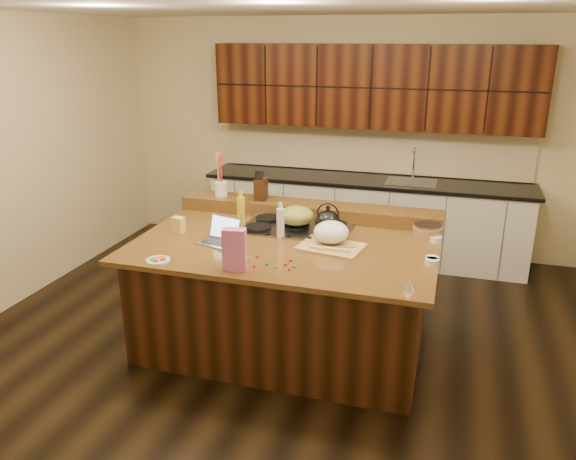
% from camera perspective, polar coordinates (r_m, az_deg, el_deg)
% --- Properties ---
extents(room, '(5.52, 5.02, 2.72)m').
position_cam_1_polar(room, '(4.39, -0.19, 4.11)').
color(room, black).
rests_on(room, ground).
extents(island, '(2.40, 1.60, 0.92)m').
position_cam_1_polar(island, '(4.70, -0.18, -6.38)').
color(island, black).
rests_on(island, ground).
extents(back_ledge, '(2.40, 0.30, 0.12)m').
position_cam_1_polar(back_ledge, '(5.14, 2.09, 2.08)').
color(back_ledge, black).
rests_on(back_ledge, island).
extents(cooktop, '(0.92, 0.52, 0.05)m').
position_cam_1_polar(cooktop, '(4.78, 0.86, 0.22)').
color(cooktop, gray).
rests_on(cooktop, island).
extents(back_counter, '(3.70, 0.66, 2.40)m').
position_cam_1_polar(back_counter, '(6.52, 8.10, 5.65)').
color(back_counter, silver).
rests_on(back_counter, ground).
extents(kettle, '(0.25, 0.25, 0.19)m').
position_cam_1_polar(kettle, '(4.55, 4.05, 0.83)').
color(kettle, black).
rests_on(kettle, cooktop).
extents(green_bowl, '(0.38, 0.38, 0.16)m').
position_cam_1_polar(green_bowl, '(4.75, 0.87, 1.47)').
color(green_bowl, olive).
rests_on(green_bowl, cooktop).
extents(laptop, '(0.34, 0.30, 0.20)m').
position_cam_1_polar(laptop, '(4.51, -6.80, -0.59)').
color(laptop, '#B7B7BC').
rests_on(laptop, island).
extents(oil_bottle, '(0.09, 0.09, 0.27)m').
position_cam_1_polar(oil_bottle, '(4.82, -4.79, 1.79)').
color(oil_bottle, gold).
rests_on(oil_bottle, island).
extents(vinegar_bottle, '(0.08, 0.08, 0.25)m').
position_cam_1_polar(vinegar_bottle, '(4.56, -0.77, 0.69)').
color(vinegar_bottle, silver).
rests_on(vinegar_bottle, island).
extents(wooden_tray, '(0.53, 0.43, 0.20)m').
position_cam_1_polar(wooden_tray, '(4.40, 4.41, -0.56)').
color(wooden_tray, tan).
rests_on(wooden_tray, island).
extents(ramekin_a, '(0.13, 0.13, 0.04)m').
position_cam_1_polar(ramekin_a, '(4.19, 14.40, -3.15)').
color(ramekin_a, white).
rests_on(ramekin_a, island).
extents(ramekin_b, '(0.12, 0.12, 0.04)m').
position_cam_1_polar(ramekin_b, '(4.23, 14.43, -2.94)').
color(ramekin_b, white).
rests_on(ramekin_b, island).
extents(ramekin_c, '(0.10, 0.10, 0.04)m').
position_cam_1_polar(ramekin_c, '(4.66, 14.74, -0.89)').
color(ramekin_c, white).
rests_on(ramekin_c, island).
extents(strainer_bowl, '(0.26, 0.26, 0.09)m').
position_cam_1_polar(strainer_bowl, '(4.74, 13.97, -0.19)').
color(strainer_bowl, '#996B3F').
rests_on(strainer_bowl, island).
extents(kitchen_timer, '(0.11, 0.11, 0.07)m').
position_cam_1_polar(kitchen_timer, '(3.74, 12.24, -5.52)').
color(kitchen_timer, silver).
rests_on(kitchen_timer, island).
extents(pink_bag, '(0.18, 0.11, 0.30)m').
position_cam_1_polar(pink_bag, '(3.94, -5.45, -2.00)').
color(pink_bag, '#CC609B').
rests_on(pink_bag, island).
extents(candy_plate, '(0.21, 0.21, 0.01)m').
position_cam_1_polar(candy_plate, '(4.24, -13.06, -3.00)').
color(candy_plate, white).
rests_on(candy_plate, island).
extents(package_box, '(0.11, 0.09, 0.14)m').
position_cam_1_polar(package_box, '(4.78, -11.07, 0.49)').
color(package_box, '#E8C352').
rests_on(package_box, island).
extents(utensil_crock, '(0.13, 0.13, 0.14)m').
position_cam_1_polar(utensil_crock, '(5.37, -6.83, 4.17)').
color(utensil_crock, white).
rests_on(utensil_crock, back_ledge).
extents(knife_block, '(0.12, 0.17, 0.20)m').
position_cam_1_polar(knife_block, '(5.22, -2.77, 4.18)').
color(knife_block, black).
rests_on(knife_block, back_ledge).
extents(gumdrop_0, '(0.02, 0.02, 0.02)m').
position_cam_1_polar(gumdrop_0, '(4.03, -3.47, -3.68)').
color(gumdrop_0, red).
rests_on(gumdrop_0, island).
extents(gumdrop_1, '(0.02, 0.02, 0.02)m').
position_cam_1_polar(gumdrop_1, '(4.06, -2.15, -3.46)').
color(gumdrop_1, '#198C26').
rests_on(gumdrop_1, island).
extents(gumdrop_2, '(0.02, 0.02, 0.02)m').
position_cam_1_polar(gumdrop_2, '(4.19, -3.15, -2.71)').
color(gumdrop_2, red).
rests_on(gumdrop_2, island).
extents(gumdrop_3, '(0.02, 0.02, 0.02)m').
position_cam_1_polar(gumdrop_3, '(4.00, -1.28, -3.81)').
color(gumdrop_3, '#198C26').
rests_on(gumdrop_3, island).
extents(gumdrop_4, '(0.02, 0.02, 0.02)m').
position_cam_1_polar(gumdrop_4, '(3.97, 0.12, -3.98)').
color(gumdrop_4, red).
rests_on(gumdrop_4, island).
extents(gumdrop_5, '(0.02, 0.02, 0.02)m').
position_cam_1_polar(gumdrop_5, '(4.01, 0.62, -3.74)').
color(gumdrop_5, '#198C26').
rests_on(gumdrop_5, island).
extents(gumdrop_6, '(0.02, 0.02, 0.02)m').
position_cam_1_polar(gumdrop_6, '(4.05, -0.27, -3.50)').
color(gumdrop_6, red).
rests_on(gumdrop_6, island).
extents(gumdrop_7, '(0.02, 0.02, 0.02)m').
position_cam_1_polar(gumdrop_7, '(4.14, -4.06, -3.01)').
color(gumdrop_7, '#198C26').
rests_on(gumdrop_7, island).
extents(gumdrop_8, '(0.02, 0.02, 0.02)m').
position_cam_1_polar(gumdrop_8, '(4.12, 0.28, -3.08)').
color(gumdrop_8, red).
rests_on(gumdrop_8, island).
extents(gumdrop_9, '(0.02, 0.02, 0.02)m').
position_cam_1_polar(gumdrop_9, '(4.05, -5.76, -3.63)').
color(gumdrop_9, '#198C26').
rests_on(gumdrop_9, island).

